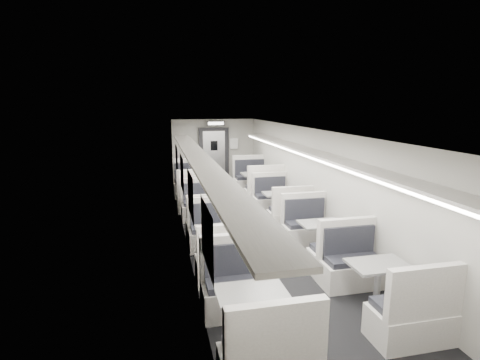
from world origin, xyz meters
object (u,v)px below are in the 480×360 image
passenger (200,179)px  booth_right_d (377,286)px  booth_left_b (204,214)px  booth_right_c (321,240)px  exit_sign (216,123)px  booth_left_d (251,317)px  vestibule_door (214,157)px  booth_left_c (218,245)px  booth_right_a (257,186)px  booth_right_b (279,206)px  booth_left_a (194,190)px

passenger → booth_right_d: bearing=-54.9°
booth_left_b → passenger: passenger is taller
passenger → booth_left_b: bearing=-75.4°
booth_right_c → exit_sign: 6.97m
booth_left_d → exit_sign: bearing=83.6°
booth_left_d → vestibule_door: size_ratio=1.00×
booth_left_c → booth_left_b: bearing=90.0°
booth_right_d → exit_sign: bearing=96.7°
booth_right_d → vestibule_door: bearing=96.3°
booth_right_a → passenger: 1.95m
booth_right_b → passenger: passenger is taller
booth_left_d → booth_right_a: (2.00, 7.08, 0.04)m
booth_right_d → booth_left_a: bearing=107.0°
vestibule_door → passenger: bearing=-107.0°
booth_right_a → vestibule_door: vestibule_door is taller
booth_right_a → vestibule_door: size_ratio=1.10×
booth_right_c → exit_sign: (-1.00, 6.63, 1.92)m
booth_left_a → booth_left_b: bearing=-90.0°
booth_left_c → vestibule_door: size_ratio=0.95×
passenger → exit_sign: bearing=88.2°
booth_right_a → booth_right_c: booth_right_a is taller
booth_right_c → exit_sign: exit_sign is taller
booth_left_c → booth_right_c: size_ratio=0.98×
booth_right_b → booth_right_d: booth_right_d is taller
booth_left_c → booth_right_a: booth_right_a is taller
booth_right_b → booth_right_d: (0.00, -4.46, 0.01)m
booth_left_d → booth_right_c: size_ratio=1.03×
booth_right_b → vestibule_door: vestibule_door is taller
booth_left_a → booth_left_b: booth_left_a is taller
booth_left_c → passenger: 4.15m
booth_right_a → passenger: size_ratio=1.47×
booth_left_d → booth_right_d: size_ratio=1.02×
booth_left_b → booth_left_c: size_ratio=1.00×
booth_left_b → vestibule_door: (1.00, 4.89, 0.68)m
booth_left_b → booth_left_c: bearing=-90.0°
booth_left_c → booth_right_b: booth_right_b is taller
booth_left_b → booth_left_d: 4.56m
vestibule_door → booth_right_b: bearing=-77.7°
booth_left_d → passenger: passenger is taller
booth_right_a → booth_left_c: bearing=-113.7°
booth_right_a → booth_right_d: size_ratio=1.12×
exit_sign → booth_left_a: bearing=-116.3°
booth_left_c → booth_right_d: 2.91m
booth_left_a → booth_left_c: booth_left_a is taller
passenger → exit_sign: (0.86, 2.32, 1.49)m
booth_right_a → passenger: passenger is taller
booth_right_c → passenger: 4.71m
booth_left_d → booth_right_c: booth_left_d is taller
booth_right_d → booth_left_c: bearing=133.4°
booth_left_d → passenger: size_ratio=1.33×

